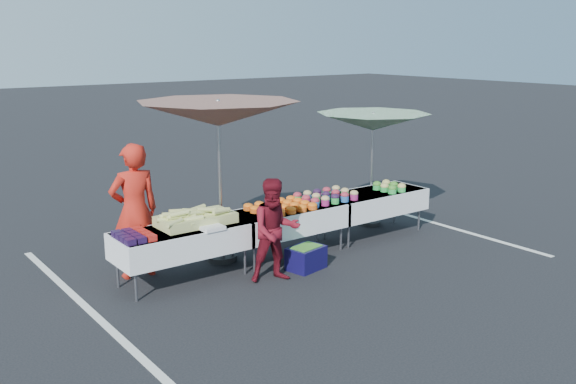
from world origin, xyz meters
TOP-DOWN VIEW (x-y plane):
  - ground at (0.00, 0.00)m, footprint 80.00×80.00m
  - stripe_left at (-3.20, 0.00)m, footprint 0.10×5.00m
  - stripe_right at (3.20, 0.00)m, footprint 0.10×5.00m
  - table_left at (-1.80, 0.00)m, footprint 1.86×0.81m
  - table_center at (0.00, 0.00)m, footprint 1.86×0.81m
  - table_right at (1.80, 0.00)m, footprint 1.86×0.81m
  - berry_punnets at (-2.51, -0.06)m, footprint 0.40×0.54m
  - corn_pile at (-1.56, 0.04)m, footprint 1.16×0.57m
  - plastic_bags at (-1.50, -0.30)m, footprint 0.30×0.25m
  - carrot_bowls at (-0.15, -0.01)m, footprint 0.95×0.69m
  - potato_cups at (0.75, 0.00)m, footprint 0.94×0.58m
  - bean_baskets at (2.06, -0.10)m, footprint 0.36×0.50m
  - vendor at (-2.23, 0.55)m, footprint 0.72×0.50m
  - customer at (-0.77, -0.75)m, footprint 0.84×0.74m
  - umbrella_left at (-0.95, 0.40)m, footprint 2.52×2.52m
  - umbrella_right at (2.19, 0.46)m, footprint 2.15×2.15m
  - storage_bin at (-0.16, -0.65)m, footprint 0.59×0.48m

SIDE VIEW (x-z plane):
  - ground at x=0.00m, z-range 0.00..0.00m
  - stripe_left at x=-3.20m, z-range 0.00..0.00m
  - stripe_right at x=3.20m, z-range 0.00..0.00m
  - storage_bin at x=-0.16m, z-range 0.01..0.35m
  - table_left at x=-1.80m, z-range 0.21..0.96m
  - table_center at x=0.00m, z-range 0.21..0.96m
  - table_right at x=1.80m, z-range 0.21..0.96m
  - customer at x=-0.77m, z-range 0.00..1.43m
  - plastic_bags at x=-1.50m, z-range 0.75..0.80m
  - berry_punnets at x=-2.51m, z-range 0.75..0.83m
  - carrot_bowls at x=-0.15m, z-range 0.75..0.85m
  - bean_baskets at x=2.06m, z-range 0.75..0.90m
  - potato_cups at x=0.75m, z-range 0.75..0.91m
  - corn_pile at x=-1.56m, z-range 0.71..0.97m
  - vendor at x=-2.23m, z-range 0.00..1.89m
  - umbrella_right at x=2.19m, z-range 0.82..2.85m
  - umbrella_left at x=-0.95m, z-range 0.98..3.40m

